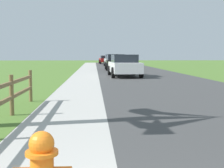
{
  "coord_description": "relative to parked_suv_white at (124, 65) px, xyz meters",
  "views": [
    {
      "loc": [
        -0.31,
        -1.42,
        1.56
      ],
      "look_at": [
        0.23,
        7.9,
        0.68
      ],
      "focal_mm": 49.85,
      "sensor_mm": 36.0,
      "label": 1
    }
  ],
  "objects": [
    {
      "name": "parked_suv_white",
      "position": [
        0.0,
        0.0,
        0.0
      ],
      "size": [
        2.25,
        4.97,
        1.57
      ],
      "color": "white",
      "rests_on": "ground"
    },
    {
      "name": "curb_concrete",
      "position": [
        -4.85,
        6.18,
        -0.8
      ],
      "size": [
        6.0,
        66.0,
        0.01
      ],
      "primitive_type": "cube",
      "color": "#AEABA4",
      "rests_on": "ground"
    },
    {
      "name": "parked_car_red",
      "position": [
        -0.23,
        31.23,
        -0.07
      ],
      "size": [
        2.26,
        4.47,
        1.42
      ],
      "color": "maroon",
      "rests_on": "ground"
    },
    {
      "name": "parked_car_black",
      "position": [
        0.03,
        9.6,
        0.02
      ],
      "size": [
        2.09,
        4.62,
        1.6
      ],
      "color": "black",
      "rests_on": "ground"
    },
    {
      "name": "grass_verge",
      "position": [
        -6.35,
        6.18,
        -0.8
      ],
      "size": [
        5.0,
        66.0,
        0.0
      ],
      "primitive_type": "cube",
      "color": "#4C712C",
      "rests_on": "ground"
    },
    {
      "name": "parked_car_silver",
      "position": [
        0.27,
        20.35,
        0.02
      ],
      "size": [
        2.19,
        4.72,
        1.64
      ],
      "color": "#B7BABF",
      "rests_on": "ground"
    },
    {
      "name": "ground_plane",
      "position": [
        -1.85,
        4.18,
        -0.8
      ],
      "size": [
        120.0,
        120.0,
        0.0
      ],
      "primitive_type": "plane",
      "color": "#4C712C"
    },
    {
      "name": "road_asphalt",
      "position": [
        1.65,
        6.18,
        -0.8
      ],
      "size": [
        7.0,
        66.0,
        0.01
      ],
      "primitive_type": "cube",
      "color": "#3C3C3C",
      "rests_on": "ground"
    }
  ]
}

